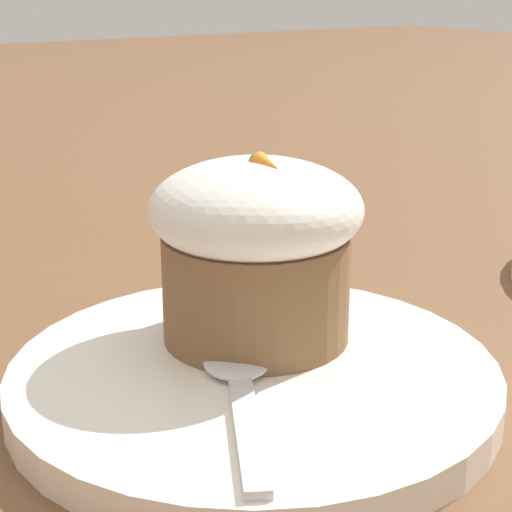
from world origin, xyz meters
name	(u,v)px	position (x,y,z in m)	size (l,w,h in m)	color
ground_plane	(254,395)	(0.00, 0.00, 0.00)	(4.00, 4.00, 0.00)	brown
dessert_plate	(254,380)	(0.00, 0.00, 0.01)	(0.22, 0.22, 0.02)	white
carrot_cake	(256,246)	(-0.02, 0.02, 0.06)	(0.10, 0.10, 0.09)	brown
spoon	(240,381)	(0.02, -0.02, 0.02)	(0.11, 0.07, 0.01)	silver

